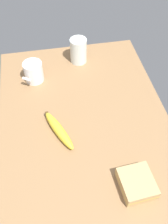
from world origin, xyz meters
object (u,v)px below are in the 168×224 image
glass_of_milk (78,52)px  banana (59,130)px  coffee_mug_black (33,72)px  sandwich_main (137,184)px

glass_of_milk → banana: bearing=160.4°
coffee_mug_black → glass_of_milk: bearing=-66.3°
coffee_mug_black → sandwich_main: 61.78cm
glass_of_milk → banana: (-39.22, 13.97, -3.28)cm
coffee_mug_black → banana: (-30.08, -6.86, -2.80)cm
coffee_mug_black → glass_of_milk: glass_of_milk is taller
sandwich_main → banana: bearing=40.3°
sandwich_main → glass_of_milk: size_ratio=1.04×
banana → glass_of_milk: bearing=-19.6°
glass_of_milk → banana: size_ratio=0.60×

